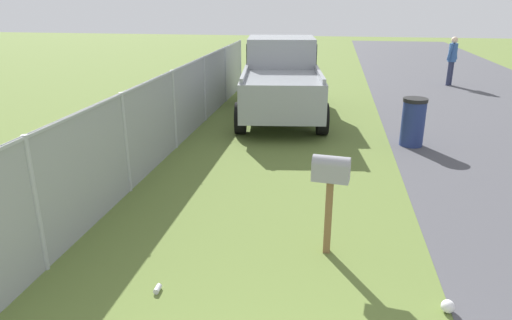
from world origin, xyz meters
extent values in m
cube|color=brown|center=(4.15, -0.30, 0.50)|extent=(0.09, 0.09, 0.99)
cube|color=gray|center=(4.15, -0.30, 1.10)|extent=(0.26, 0.48, 0.22)
cylinder|color=gray|center=(4.15, -0.30, 1.21)|extent=(0.26, 0.48, 0.20)
cube|color=red|center=(4.26, -0.30, 1.17)|extent=(0.02, 0.04, 0.18)
cube|color=#93999E|center=(11.21, 1.10, 0.88)|extent=(5.37, 2.58, 0.90)
cube|color=#93999E|center=(11.83, 1.18, 1.71)|extent=(1.97, 2.01, 0.76)
cube|color=black|center=(11.83, 1.18, 1.71)|extent=(1.92, 2.04, 0.53)
cube|color=#93999E|center=(9.97, 1.86, 1.39)|extent=(2.68, 0.41, 0.12)
cube|color=#93999E|center=(10.20, 0.07, 1.39)|extent=(2.68, 0.41, 0.12)
cylinder|color=black|center=(12.79, 2.29, 0.38)|extent=(0.79, 0.35, 0.76)
cylinder|color=black|center=(13.03, 0.34, 0.38)|extent=(0.79, 0.35, 0.76)
cylinder|color=black|center=(9.40, 1.86, 0.38)|extent=(0.79, 0.35, 0.76)
cylinder|color=black|center=(9.64, -0.08, 0.38)|extent=(0.79, 0.35, 0.76)
cylinder|color=navy|center=(9.07, -2.06, 0.49)|extent=(0.50, 0.50, 0.99)
cylinder|color=black|center=(9.07, -2.06, 1.03)|extent=(0.52, 0.52, 0.08)
cylinder|color=#2D3351|center=(17.00, -4.55, 0.44)|extent=(0.14, 0.14, 0.88)
cylinder|color=#2D3351|center=(17.10, -4.64, 0.44)|extent=(0.14, 0.14, 0.88)
cylinder|color=#335999|center=(17.05, -4.59, 1.21)|extent=(0.30, 0.30, 0.66)
sphere|color=beige|center=(17.05, -4.59, 1.66)|extent=(0.24, 0.24, 0.24)
cylinder|color=#335999|center=(16.90, -4.46, 1.24)|extent=(0.09, 0.18, 0.60)
cylinder|color=#335999|center=(17.20, -4.72, 1.24)|extent=(0.09, 0.18, 0.60)
cylinder|color=#9EA3A8|center=(3.19, 3.04, 0.85)|extent=(0.07, 0.07, 1.69)
cylinder|color=#9EA3A8|center=(5.62, 3.04, 0.85)|extent=(0.07, 0.07, 1.69)
cylinder|color=#9EA3A8|center=(8.06, 3.04, 0.85)|extent=(0.07, 0.07, 1.69)
cylinder|color=#9EA3A8|center=(10.49, 3.04, 0.85)|extent=(0.07, 0.07, 1.69)
cylinder|color=#9EA3A8|center=(12.92, 3.04, 0.85)|extent=(0.07, 0.07, 1.69)
cylinder|color=#9EA3A8|center=(15.36, 3.04, 0.85)|extent=(0.07, 0.07, 1.69)
cube|color=#9EA3A8|center=(8.06, 3.04, 1.66)|extent=(14.60, 0.04, 0.04)
cube|color=gray|center=(8.06, 3.04, 0.85)|extent=(14.60, 0.01, 1.69)
sphere|color=silver|center=(3.12, -1.58, 0.07)|extent=(0.14, 0.14, 0.14)
cylinder|color=silver|center=(2.97, 1.55, 0.03)|extent=(0.12, 0.07, 0.07)
camera|label=1|loc=(-1.18, -0.25, 3.11)|focal=32.37mm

